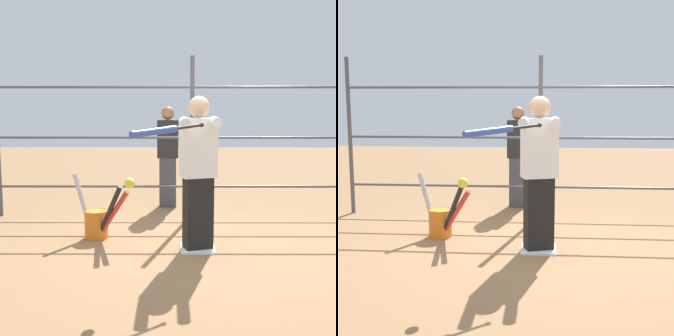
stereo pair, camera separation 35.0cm
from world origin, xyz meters
TOP-DOWN VIEW (x-y plane):
  - ground_plane at (0.00, 0.00)m, footprint 24.00×24.00m
  - home_plate at (0.00, 0.00)m, footprint 0.40×0.40m
  - fence_backstop at (0.00, -1.60)m, footprint 5.77×0.06m
  - batter at (0.00, 0.02)m, footprint 0.44×0.68m
  - baseball_bat_swinging at (0.41, 0.85)m, footprint 0.72×0.66m
  - softball_in_flight at (0.68, 1.08)m, footprint 0.10×0.10m
  - bat_bucket at (1.22, -0.42)m, footprint 0.76×0.58m
  - bystander_behind_fence at (0.36, -2.21)m, footprint 0.33×0.21m

SIDE VIEW (x-z plane):
  - ground_plane at x=0.00m, z-range 0.00..0.00m
  - home_plate at x=0.00m, z-range 0.00..0.02m
  - bat_bucket at x=1.22m, z-range -0.18..0.63m
  - bystander_behind_fence at x=0.36m, z-range 0.03..1.65m
  - batter at x=0.00m, z-range 0.07..1.83m
  - softball_in_flight at x=0.68m, z-range 0.92..1.02m
  - fence_backstop at x=0.00m, z-range 0.00..2.35m
  - baseball_bat_swinging at x=0.41m, z-range 1.37..1.48m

